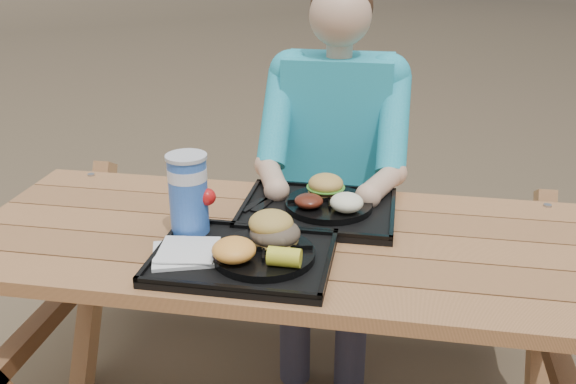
# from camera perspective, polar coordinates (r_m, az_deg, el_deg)

# --- Properties ---
(picnic_table) EXTENTS (1.80, 1.49, 0.75)m
(picnic_table) POSITION_cam_1_polar(r_m,az_deg,el_deg) (1.98, 0.00, -13.60)
(picnic_table) COLOR #999999
(picnic_table) RESTS_ON ground
(tray_near) EXTENTS (0.45, 0.35, 0.02)m
(tray_near) POSITION_cam_1_polar(r_m,az_deg,el_deg) (1.65, -3.98, -5.91)
(tray_near) COLOR black
(tray_near) RESTS_ON picnic_table
(tray_far) EXTENTS (0.45, 0.35, 0.02)m
(tray_far) POSITION_cam_1_polar(r_m,az_deg,el_deg) (1.91, 2.70, -1.73)
(tray_far) COLOR black
(tray_far) RESTS_ON picnic_table
(plate_near) EXTENTS (0.26, 0.26, 0.02)m
(plate_near) POSITION_cam_1_polar(r_m,az_deg,el_deg) (1.62, -2.15, -5.55)
(plate_near) COLOR black
(plate_near) RESTS_ON tray_near
(plate_far) EXTENTS (0.26, 0.26, 0.02)m
(plate_far) POSITION_cam_1_polar(r_m,az_deg,el_deg) (1.91, 3.65, -1.12)
(plate_far) COLOR black
(plate_far) RESTS_ON tray_far
(napkin_stack) EXTENTS (0.19, 0.19, 0.02)m
(napkin_stack) POSITION_cam_1_polar(r_m,az_deg,el_deg) (1.65, -9.32, -5.37)
(napkin_stack) COLOR silver
(napkin_stack) RESTS_ON tray_near
(soda_cup) EXTENTS (0.10, 0.10, 0.21)m
(soda_cup) POSITION_cam_1_polar(r_m,az_deg,el_deg) (1.74, -8.83, -0.31)
(soda_cup) COLOR #184DB5
(soda_cup) RESTS_ON tray_near
(condiment_bbq) EXTENTS (0.05, 0.05, 0.03)m
(condiment_bbq) POSITION_cam_1_polar(r_m,az_deg,el_deg) (1.74, -2.79, -3.30)
(condiment_bbq) COLOR black
(condiment_bbq) RESTS_ON tray_near
(condiment_mustard) EXTENTS (0.05, 0.05, 0.03)m
(condiment_mustard) POSITION_cam_1_polar(r_m,az_deg,el_deg) (1.74, -1.25, -3.30)
(condiment_mustard) COLOR yellow
(condiment_mustard) RESTS_ON tray_near
(sandwich) EXTENTS (0.12, 0.12, 0.13)m
(sandwich) POSITION_cam_1_polar(r_m,az_deg,el_deg) (1.63, -1.17, -2.49)
(sandwich) COLOR #BE9543
(sandwich) RESTS_ON plate_near
(mac_cheese) EXTENTS (0.11, 0.11, 0.05)m
(mac_cheese) POSITION_cam_1_polar(r_m,az_deg,el_deg) (1.57, -4.83, -5.15)
(mac_cheese) COLOR #FFAC43
(mac_cheese) RESTS_ON plate_near
(corn_cob) EXTENTS (0.08, 0.08, 0.05)m
(corn_cob) POSITION_cam_1_polar(r_m,az_deg,el_deg) (1.54, -0.32, -5.79)
(corn_cob) COLOR yellow
(corn_cob) RESTS_ON plate_near
(cutlery_far) EXTENTS (0.07, 0.17, 0.01)m
(cutlery_far) POSITION_cam_1_polar(r_m,az_deg,el_deg) (1.94, -1.88, -0.87)
(cutlery_far) COLOR black
(cutlery_far) RESTS_ON tray_far
(burger) EXTENTS (0.11, 0.11, 0.10)m
(burger) POSITION_cam_1_polar(r_m,az_deg,el_deg) (1.94, 3.39, 1.12)
(burger) COLOR gold
(burger) RESTS_ON plate_far
(baked_beans) EXTENTS (0.08, 0.08, 0.04)m
(baked_beans) POSITION_cam_1_polar(r_m,az_deg,el_deg) (1.86, 1.86, -0.80)
(baked_beans) COLOR #551D11
(baked_beans) RESTS_ON plate_far
(potato_salad) EXTENTS (0.10, 0.10, 0.05)m
(potato_salad) POSITION_cam_1_polar(r_m,az_deg,el_deg) (1.83, 5.24, -0.93)
(potato_salad) COLOR white
(potato_salad) RESTS_ON plate_far
(diner) EXTENTS (0.48, 0.84, 1.28)m
(diner) POSITION_cam_1_polar(r_m,az_deg,el_deg) (2.39, 4.22, 0.30)
(diner) COLOR #1B90BE
(diner) RESTS_ON ground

